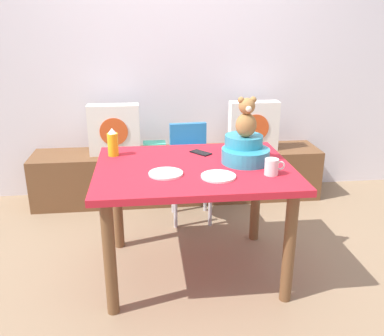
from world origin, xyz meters
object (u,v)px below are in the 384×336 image
dining_table (194,182)px  highchair (191,159)px  pillow_floral_right (254,126)px  coffee_mug (272,167)px  ketchup_bottle (113,143)px  cell_phone (201,153)px  pillow_floral_left (114,130)px  dinner_plate_far (166,173)px  infant_seat_teal (245,151)px  dinner_plate_near (218,176)px  teddy_bear (246,118)px  book_stack (154,147)px

dining_table → highchair: size_ratio=1.51×
pillow_floral_right → coffee_mug: 1.42m
ketchup_bottle → cell_phone: ketchup_bottle is taller
pillow_floral_left → dinner_plate_far: 1.38m
pillow_floral_right → dinner_plate_far: pillow_floral_right is taller
highchair → infant_seat_teal: (0.26, -0.73, 0.29)m
pillow_floral_left → dining_table: (0.56, -1.19, -0.05)m
pillow_floral_left → infant_seat_teal: (0.88, -1.15, 0.13)m
dining_table → dinner_plate_near: bearing=-61.3°
dining_table → teddy_bear: bearing=7.9°
pillow_floral_left → highchair: (0.62, -0.42, -0.16)m
pillow_floral_right → cell_phone: 1.13m
dining_table → cell_phone: (0.08, 0.25, 0.11)m
infant_seat_teal → coffee_mug: bearing=-68.0°
infant_seat_teal → cell_phone: 0.33m
highchair → pillow_floral_left: bearing=146.3°
dinner_plate_near → dinner_plate_far: 0.31m
ketchup_bottle → coffee_mug: ketchup_bottle is taller
dinner_plate_near → pillow_floral_right: bearing=67.9°
pillow_floral_right → teddy_bear: bearing=-107.3°
pillow_floral_right → cell_phone: size_ratio=3.06×
pillow_floral_right → dinner_plate_near: size_ratio=2.20×
pillow_floral_right → book_stack: size_ratio=2.20×
ketchup_bottle → book_stack: bearing=73.1°
pillow_floral_left → pillow_floral_right: 1.24m
pillow_floral_left → pillow_floral_right: (1.24, 0.00, 0.00)m
highchair → cell_phone: 0.58m
pillow_floral_left → infant_seat_teal: bearing=-52.3°
book_stack → dinner_plate_near: bearing=-77.0°
teddy_bear → coffee_mug: size_ratio=2.08×
dining_table → ketchup_bottle: (-0.50, 0.26, 0.19)m
pillow_floral_right → highchair: 0.76m
highchair → dinner_plate_far: bearing=-105.1°
cell_phone → coffee_mug: bearing=-91.6°
pillow_floral_right → highchair: pillow_floral_right is taller
teddy_bear → dinner_plate_near: size_ratio=1.25×
pillow_floral_right → pillow_floral_left: bearing=180.0°
dining_table → cell_phone: bearing=72.9°
infant_seat_teal → dinner_plate_far: infant_seat_teal is taller
dining_table → pillow_floral_right: bearing=60.1°
cell_phone → ketchup_bottle: bearing=138.4°
cell_phone → dinner_plate_near: bearing=-124.7°
dining_table → coffee_mug: coffee_mug is taller
book_stack → infant_seat_teal: size_ratio=0.61×
pillow_floral_left → dinner_plate_far: size_ratio=2.20×
dinner_plate_far → pillow_floral_right: bearing=56.9°
ketchup_bottle → highchair: bearing=42.0°
coffee_mug → dinner_plate_near: (-0.31, -0.01, -0.04)m
pillow_floral_right → highchair: bearing=-146.1°
pillow_floral_right → book_stack: pillow_floral_right is taller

